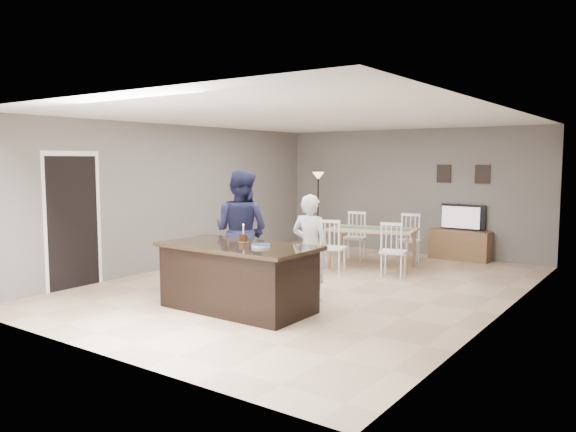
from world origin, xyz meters
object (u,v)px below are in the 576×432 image
Objects in this scene: kitchen_island at (238,277)px; television at (462,217)px; man at (241,231)px; floor_lamp at (318,190)px; dining_table at (372,235)px; tv_console at (460,245)px; birthday_cake at (243,238)px; plate_stack at (261,246)px; woman at (310,247)px.

kitchen_island is 5.78m from television.
man is 1.07× the size of floor_lamp.
man is 2.99m from dining_table.
television is (1.20, 5.64, 0.41)m from kitchen_island.
kitchen_island is at bearing -102.16° from tv_console.
television is 3.70× the size of birthday_cake.
floor_lamp is (-1.15, 4.05, 0.43)m from man.
dining_table is 2.41m from floor_lamp.
dining_table reaches higher than plate_stack.
floor_lamp reaches higher than dining_table.
birthday_cake is 0.98× the size of plate_stack.
man is 4.23m from floor_lamp.
birthday_cake is at bearing 112.99° from kitchen_island.
plate_stack is at bearing -98.76° from dining_table.
floor_lamp reaches higher than television.
man is 7.47× the size of plate_stack.
woman reaches higher than dining_table.
woman is 6.13× the size of plate_stack.
floor_lamp is at bearing 114.23° from plate_stack.
tv_console is at bearing 90.00° from television.
birthday_cake is at bearing 124.39° from man.
television is at bearing 13.42° from floor_lamp.
plate_stack is at bearing 0.34° from kitchen_island.
dining_table is 1.19× the size of floor_lamp.
television is 0.52× the size of floor_lamp.
kitchen_island is 1.14× the size of man.
tv_console is at bearing 77.84° from kitchen_island.
television reaches higher than tv_console.
dining_table reaches higher than kitchen_island.
kitchen_island is 5.70m from tv_console.
birthday_cake is at bearing -69.82° from floor_lamp.
kitchen_island is 1.22× the size of floor_lamp.
kitchen_island is 8.51× the size of plate_stack.
man is (-1.87, -4.70, 0.64)m from tv_console.
tv_console is 0.77× the size of woman.
tv_console is 0.57m from television.
dining_table is at bearing -113.56° from man.
tv_console is 4.87× the size of birthday_cake.
man is (-0.67, 0.87, 0.49)m from kitchen_island.
tv_console is (1.20, 5.57, -0.15)m from kitchen_island.
tv_console is 3.27m from floor_lamp.
man reaches higher than plate_stack.
plate_stack is (0.49, -0.24, -0.04)m from birthday_cake.
birthday_cake is (-0.10, 0.24, 0.50)m from kitchen_island.
floor_lamp reaches higher than birthday_cake.
plate_stack is 5.41m from floor_lamp.
man is at bearing 127.66° from kitchen_island.
tv_console is 5.10m from man.
television is (0.00, 0.07, 0.56)m from tv_console.
dining_table is at bearing 60.99° from television.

